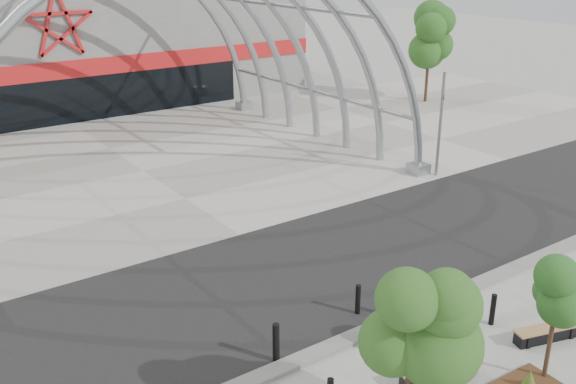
{
  "coord_description": "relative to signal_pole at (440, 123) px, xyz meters",
  "views": [
    {
      "loc": [
        -10.54,
        -10.95,
        9.61
      ],
      "look_at": [
        0.0,
        4.0,
        2.6
      ],
      "focal_mm": 40.0,
      "sensor_mm": 36.0,
      "label": 1
    }
  ],
  "objects": [
    {
      "name": "ground",
      "position": [
        -10.51,
        -7.39,
        -2.44
      ],
      "size": [
        140.0,
        140.0,
        0.0
      ],
      "primitive_type": "plane",
      "color": "gray",
      "rests_on": "ground"
    },
    {
      "name": "road",
      "position": [
        -10.51,
        -3.89,
        -2.43
      ],
      "size": [
        140.0,
        7.0,
        0.02
      ],
      "primitive_type": "cube",
      "color": "black",
      "rests_on": "ground"
    },
    {
      "name": "forecourt",
      "position": [
        -10.51,
        8.11,
        -2.42
      ],
      "size": [
        60.0,
        17.0,
        0.04
      ],
      "primitive_type": "cube",
      "color": "gray",
      "rests_on": "ground"
    },
    {
      "name": "kerb",
      "position": [
        -10.51,
        -7.64,
        -2.38
      ],
      "size": [
        60.0,
        0.5,
        0.12
      ],
      "primitive_type": "cube",
      "color": "slate",
      "rests_on": "ground"
    },
    {
      "name": "arena_building",
      "position": [
        -10.51,
        26.06,
        1.55
      ],
      "size": [
        34.0,
        15.24,
        8.0
      ],
      "color": "slate",
      "rests_on": "ground"
    },
    {
      "name": "vault_canopy",
      "position": [
        -10.51,
        8.11,
        -2.42
      ],
      "size": [
        20.8,
        15.8,
        20.36
      ],
      "color": "#94999E",
      "rests_on": "ground"
    },
    {
      "name": "signal_pole",
      "position": [
        0.0,
        0.0,
        0.0
      ],
      "size": [
        0.28,
        0.66,
        4.67
      ],
      "color": "gray",
      "rests_on": "ground"
    },
    {
      "name": "street_tree_0",
      "position": [
        -13.03,
        -11.12,
        0.52
      ],
      "size": [
        1.8,
        1.8,
        4.11
      ],
      "color": "#301C15",
      "rests_on": "ground"
    },
    {
      "name": "street_tree_1",
      "position": [
        -8.8,
        -11.51,
        -0.17
      ],
      "size": [
        1.33,
        1.33,
        3.15
      ],
      "color": "#341F14",
      "rests_on": "ground"
    },
    {
      "name": "bench_0",
      "position": [
        -10.91,
        -10.09,
        -2.24
      ],
      "size": [
        1.98,
        0.87,
        0.41
      ],
      "color": "black",
      "rests_on": "ground"
    },
    {
      "name": "bench_1",
      "position": [
        -7.32,
        -10.57,
        -2.25
      ],
      "size": [
        1.89,
        0.92,
        0.39
      ],
      "color": "black",
      "rests_on": "ground"
    },
    {
      "name": "bollard_0",
      "position": [
        -13.61,
        -7.28,
        -1.9
      ],
      "size": [
        0.17,
        0.17,
        1.07
      ],
      "primitive_type": "cylinder",
      "color": "black",
      "rests_on": "ground"
    },
    {
      "name": "bollard_2",
      "position": [
        -10.5,
        -6.75,
        -1.99
      ],
      "size": [
        0.14,
        0.14,
        0.9
      ],
      "primitive_type": "cylinder",
      "color": "black",
      "rests_on": "ground"
    },
    {
      "name": "bollard_3",
      "position": [
        -9.44,
        -8.15,
        -1.87
      ],
      "size": [
        0.18,
        0.18,
        1.15
      ],
      "primitive_type": "cylinder",
      "color": "black",
      "rests_on": "ground"
    },
    {
      "name": "bollard_4",
      "position": [
        -7.88,
        -9.25,
        -1.98
      ],
      "size": [
        0.15,
        0.15,
        0.91
      ],
      "primitive_type": "cylinder",
      "color": "black",
      "rests_on": "ground"
    },
    {
      "name": "bg_tree_1",
      "position": [
        10.49,
        10.61,
        1.81
      ],
      "size": [
        2.7,
        2.7,
        5.91
      ],
      "color": "#2F2113",
      "rests_on": "ground"
    }
  ]
}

